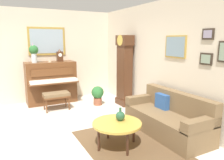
# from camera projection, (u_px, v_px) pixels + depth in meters

# --- Properties ---
(ground_plane) EXTENTS (6.40, 6.00, 0.10)m
(ground_plane) POSITION_uv_depth(u_px,v_px,m) (63.00, 133.00, 4.55)
(ground_plane) COLOR beige
(wall_left) EXTENTS (0.13, 4.90, 2.80)m
(wall_left) POSITION_uv_depth(u_px,v_px,m) (38.00, 56.00, 6.54)
(wall_left) COLOR beige
(wall_left) RESTS_ON ground_plane
(wall_back) EXTENTS (5.30, 0.13, 2.80)m
(wall_back) POSITION_uv_depth(u_px,v_px,m) (156.00, 60.00, 5.35)
(wall_back) COLOR beige
(wall_back) RESTS_ON ground_plane
(area_rug) EXTENTS (2.10, 1.50, 0.01)m
(area_rug) POSITION_uv_depth(u_px,v_px,m) (129.00, 145.00, 3.91)
(area_rug) COLOR brown
(area_rug) RESTS_ON ground_plane
(piano) EXTENTS (0.87, 1.44, 1.25)m
(piano) POSITION_uv_depth(u_px,v_px,m) (51.00, 82.00, 6.48)
(piano) COLOR brown
(piano) RESTS_ON ground_plane
(piano_bench) EXTENTS (0.42, 0.70, 0.48)m
(piano_bench) POSITION_uv_depth(u_px,v_px,m) (56.00, 95.00, 5.83)
(piano_bench) COLOR brown
(piano_bench) RESTS_ON ground_plane
(grandfather_clock) EXTENTS (0.52, 0.34, 2.03)m
(grandfather_clock) POSITION_uv_depth(u_px,v_px,m) (124.00, 72.00, 6.21)
(grandfather_clock) COLOR #4C2B19
(grandfather_clock) RESTS_ON ground_plane
(couch) EXTENTS (1.90, 0.80, 0.84)m
(couch) POSITION_uv_depth(u_px,v_px,m) (168.00, 118.00, 4.42)
(couch) COLOR brown
(couch) RESTS_ON ground_plane
(coffee_table) EXTENTS (0.88, 0.88, 0.46)m
(coffee_table) POSITION_uv_depth(u_px,v_px,m) (117.00, 124.00, 3.81)
(coffee_table) COLOR gold
(coffee_table) RESTS_ON ground_plane
(mantel_clock) EXTENTS (0.13, 0.18, 0.38)m
(mantel_clock) POSITION_uv_depth(u_px,v_px,m) (60.00, 56.00, 6.47)
(mantel_clock) COLOR #4C2B19
(mantel_clock) RESTS_ON piano
(flower_vase) EXTENTS (0.26, 0.26, 0.58)m
(flower_vase) POSITION_uv_depth(u_px,v_px,m) (34.00, 52.00, 6.11)
(flower_vase) COLOR silver
(flower_vase) RESTS_ON piano
(teacup) EXTENTS (0.12, 0.12, 0.06)m
(teacup) POSITION_uv_depth(u_px,v_px,m) (50.00, 61.00, 6.32)
(teacup) COLOR beige
(teacup) RESTS_ON piano
(green_jug) EXTENTS (0.17, 0.17, 0.24)m
(green_jug) POSITION_uv_depth(u_px,v_px,m) (120.00, 116.00, 3.88)
(green_jug) COLOR #234C33
(green_jug) RESTS_ON coffee_table
(potted_plant) EXTENTS (0.36, 0.36, 0.56)m
(potted_plant) POSITION_uv_depth(u_px,v_px,m) (98.00, 94.00, 6.28)
(potted_plant) COLOR #935138
(potted_plant) RESTS_ON ground_plane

